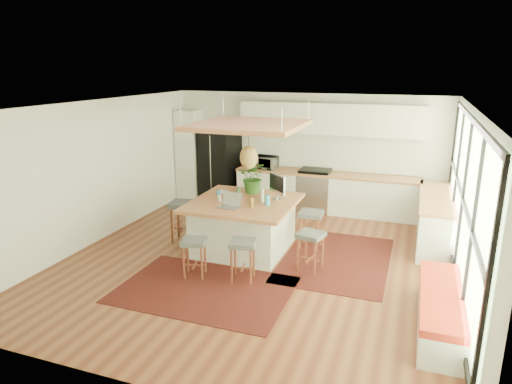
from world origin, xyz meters
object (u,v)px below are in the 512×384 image
at_px(fridge, 220,165).
at_px(stool_right_front, 310,251).
at_px(laptop, 229,201).
at_px(monitor, 277,186).
at_px(stool_right_back, 311,230).
at_px(island, 244,225).
at_px(stool_left_side, 184,223).
at_px(microwave, 266,161).
at_px(island_plant, 254,181).
at_px(stool_near_left, 194,256).
at_px(stool_near_right, 243,259).

bearing_deg(fridge, stool_right_front, -34.84).
bearing_deg(laptop, monitor, 56.77).
bearing_deg(stool_right_back, island, -157.46).
bearing_deg(stool_right_front, stool_right_back, 102.97).
height_order(fridge, monitor, fridge).
xyz_separation_m(stool_right_front, monitor, (-0.84, 0.82, 0.83)).
xyz_separation_m(stool_left_side, microwave, (0.74, 2.78, 0.75)).
distance_m(island, stool_right_back, 1.25).
distance_m(fridge, microwave, 1.23).
xyz_separation_m(laptop, island_plant, (0.07, 1.06, 0.12)).
distance_m(island, laptop, 0.75).
bearing_deg(stool_right_back, monitor, -165.08).
bearing_deg(island, laptop, -101.85).
relative_size(fridge, stool_near_left, 2.80).
bearing_deg(stool_right_back, stool_near_left, -129.02).
relative_size(stool_near_right, island_plant, 1.09).
bearing_deg(island_plant, fridge, 128.09).
bearing_deg(stool_left_side, microwave, 75.01).
bearing_deg(stool_right_back, microwave, 125.90).
distance_m(stool_near_right, stool_right_back, 1.82).
height_order(monitor, island_plant, monitor).
height_order(stool_near_left, stool_right_front, stool_right_front).
bearing_deg(stool_right_front, monitor, 135.67).
xyz_separation_m(stool_near_right, island_plant, (-0.48, 1.81, 0.82)).
bearing_deg(stool_near_right, stool_near_left, -169.63).
height_order(stool_right_back, laptop, laptop).
bearing_deg(stool_near_right, stool_left_side, 144.88).
distance_m(stool_left_side, island_plant, 1.60).
bearing_deg(stool_left_side, stool_right_back, 11.34).
relative_size(stool_near_right, laptop, 1.75).
relative_size(island, laptop, 4.83).
bearing_deg(fridge, stool_right_back, -26.86).
height_order(fridge, stool_left_side, fridge).
xyz_separation_m(laptop, microwave, (-0.41, 3.23, 0.06)).
bearing_deg(stool_left_side, island_plant, 26.48).
height_order(stool_near_right, stool_right_front, stool_right_front).
bearing_deg(stool_right_front, fridge, 133.40).
bearing_deg(laptop, stool_near_right, -47.56).
bearing_deg(island, microwave, 100.40).
relative_size(laptop, microwave, 0.71).
relative_size(stool_right_front, laptop, 1.76).
distance_m(stool_near_left, stool_near_right, 0.79).
bearing_deg(stool_right_front, microwave, 119.93).
height_order(stool_near_left, microwave, microwave).
bearing_deg(microwave, stool_left_side, -97.10).
relative_size(stool_right_front, microwave, 1.25).
distance_m(stool_right_front, stool_left_side, 2.68).
bearing_deg(laptop, stool_right_back, 43.04).
bearing_deg(microwave, stool_right_front, -52.18).
bearing_deg(microwave, stool_right_back, -46.21).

